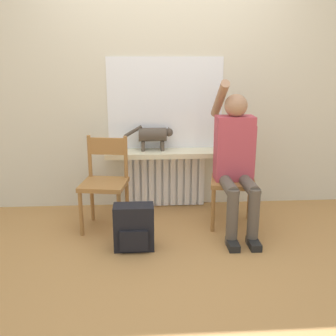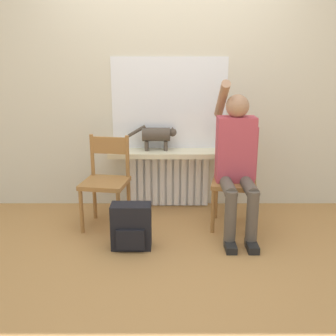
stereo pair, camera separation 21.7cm
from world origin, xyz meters
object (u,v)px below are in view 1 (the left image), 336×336
object	(u,v)px
chair_right	(233,179)
backpack	(134,228)
person	(236,157)
cat	(153,135)
chair_left	(105,181)

from	to	relation	value
chair_right	backpack	xyz separation A→B (m)	(-0.92, -0.46, -0.26)
chair_right	person	size ratio (longest dim) A/B	0.62
person	cat	distance (m)	0.92
chair_right	person	xyz separation A→B (m)	(-0.01, -0.11, 0.24)
chair_left	cat	bearing A→B (deg)	54.10
person	cat	size ratio (longest dim) A/B	2.74
chair_right	cat	bearing A→B (deg)	159.18
person	backpack	distance (m)	1.10
person	backpack	xyz separation A→B (m)	(-0.91, -0.36, -0.50)
chair_left	cat	distance (m)	0.73
person	cat	world-z (taller)	person
chair_left	person	distance (m)	1.21
chair_left	backpack	distance (m)	0.60
person	backpack	bearing A→B (deg)	-158.71
chair_right	backpack	size ratio (longest dim) A/B	2.20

